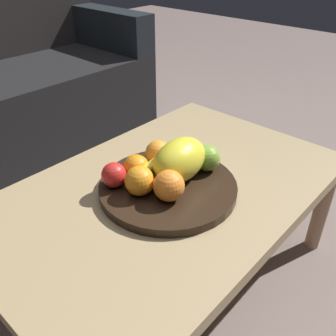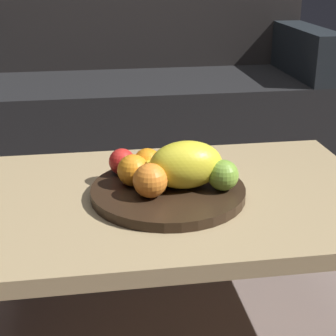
{
  "view_description": "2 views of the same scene",
  "coord_description": "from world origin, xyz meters",
  "px_view_note": "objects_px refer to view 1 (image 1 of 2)",
  "views": [
    {
      "loc": [
        -0.62,
        -0.56,
        0.98
      ],
      "look_at": [
        -0.02,
        -0.01,
        0.46
      ],
      "focal_mm": 38.92,
      "sensor_mm": 36.0,
      "label": 1
    },
    {
      "loc": [
        -0.2,
        -1.19,
        0.94
      ],
      "look_at": [
        -0.02,
        -0.01,
        0.46
      ],
      "focal_mm": 57.14,
      "sensor_mm": 36.0,
      "label": 2
    }
  ],
  "objects_px": {
    "orange_left": "(158,153)",
    "orange_front": "(140,181)",
    "coffee_table": "(168,198)",
    "orange_back": "(169,186)",
    "melon_large_front": "(180,160)",
    "apple_left": "(114,175)",
    "apple_front": "(207,158)",
    "orange_right": "(136,167)",
    "banana_bunch": "(161,166)",
    "fruit_bowl": "(168,187)"
  },
  "relations": [
    {
      "from": "coffee_table",
      "to": "orange_front",
      "type": "xyz_separation_m",
      "value": [
        -0.1,
        0.01,
        0.11
      ]
    },
    {
      "from": "melon_large_front",
      "to": "orange_back",
      "type": "xyz_separation_m",
      "value": [
        -0.09,
        -0.04,
        -0.02
      ]
    },
    {
      "from": "orange_back",
      "to": "banana_bunch",
      "type": "bearing_deg",
      "value": 53.05
    },
    {
      "from": "orange_back",
      "to": "apple_left",
      "type": "distance_m",
      "value": 0.16
    },
    {
      "from": "orange_front",
      "to": "coffee_table",
      "type": "bearing_deg",
      "value": -5.94
    },
    {
      "from": "apple_front",
      "to": "apple_left",
      "type": "bearing_deg",
      "value": 149.63
    },
    {
      "from": "coffee_table",
      "to": "apple_front",
      "type": "distance_m",
      "value": 0.16
    },
    {
      "from": "orange_right",
      "to": "melon_large_front",
      "type": "bearing_deg",
      "value": -45.93
    },
    {
      "from": "coffee_table",
      "to": "fruit_bowl",
      "type": "bearing_deg",
      "value": -138.94
    },
    {
      "from": "apple_left",
      "to": "coffee_table",
      "type": "bearing_deg",
      "value": -35.51
    },
    {
      "from": "orange_front",
      "to": "orange_left",
      "type": "distance_m",
      "value": 0.15
    },
    {
      "from": "orange_front",
      "to": "melon_large_front",
      "type": "bearing_deg",
      "value": -13.32
    },
    {
      "from": "orange_front",
      "to": "banana_bunch",
      "type": "xyz_separation_m",
      "value": [
        0.1,
        0.01,
        -0.01
      ]
    },
    {
      "from": "orange_back",
      "to": "apple_front",
      "type": "xyz_separation_m",
      "value": [
        0.18,
        0.01,
        -0.0
      ]
    },
    {
      "from": "coffee_table",
      "to": "banana_bunch",
      "type": "bearing_deg",
      "value": 91.89
    },
    {
      "from": "orange_back",
      "to": "banana_bunch",
      "type": "height_order",
      "value": "orange_back"
    },
    {
      "from": "fruit_bowl",
      "to": "coffee_table",
      "type": "bearing_deg",
      "value": 41.06
    },
    {
      "from": "coffee_table",
      "to": "orange_back",
      "type": "relative_size",
      "value": 12.7
    },
    {
      "from": "orange_right",
      "to": "apple_left",
      "type": "height_order",
      "value": "orange_right"
    },
    {
      "from": "apple_front",
      "to": "apple_left",
      "type": "relative_size",
      "value": 1.1
    },
    {
      "from": "orange_front",
      "to": "orange_left",
      "type": "xyz_separation_m",
      "value": [
        0.14,
        0.06,
        -0.0
      ]
    },
    {
      "from": "orange_left",
      "to": "orange_right",
      "type": "bearing_deg",
      "value": -176.14
    },
    {
      "from": "orange_right",
      "to": "banana_bunch",
      "type": "xyz_separation_m",
      "value": [
        0.06,
        -0.04,
        -0.01
      ]
    },
    {
      "from": "orange_left",
      "to": "orange_back",
      "type": "bearing_deg",
      "value": -127.47
    },
    {
      "from": "banana_bunch",
      "to": "melon_large_front",
      "type": "bearing_deg",
      "value": -58.57
    },
    {
      "from": "melon_large_front",
      "to": "apple_front",
      "type": "distance_m",
      "value": 0.09
    },
    {
      "from": "apple_front",
      "to": "banana_bunch",
      "type": "height_order",
      "value": "apple_front"
    },
    {
      "from": "melon_large_front",
      "to": "apple_left",
      "type": "distance_m",
      "value": 0.18
    },
    {
      "from": "orange_left",
      "to": "apple_left",
      "type": "bearing_deg",
      "value": 175.32
    },
    {
      "from": "coffee_table",
      "to": "orange_right",
      "type": "relative_size",
      "value": 14.3
    },
    {
      "from": "orange_front",
      "to": "banana_bunch",
      "type": "relative_size",
      "value": 0.51
    },
    {
      "from": "coffee_table",
      "to": "apple_front",
      "type": "xyz_separation_m",
      "value": [
        0.11,
        -0.05,
        0.1
      ]
    },
    {
      "from": "apple_front",
      "to": "melon_large_front",
      "type": "bearing_deg",
      "value": 160.27
    },
    {
      "from": "orange_right",
      "to": "orange_back",
      "type": "distance_m",
      "value": 0.13
    },
    {
      "from": "melon_large_front",
      "to": "orange_left",
      "type": "relative_size",
      "value": 2.37
    },
    {
      "from": "fruit_bowl",
      "to": "banana_bunch",
      "type": "xyz_separation_m",
      "value": [
        0.02,
        0.04,
        0.04
      ]
    },
    {
      "from": "coffee_table",
      "to": "fruit_bowl",
      "type": "relative_size",
      "value": 2.73
    },
    {
      "from": "orange_left",
      "to": "orange_right",
      "type": "xyz_separation_m",
      "value": [
        -0.09,
        -0.01,
        -0.0
      ]
    },
    {
      "from": "orange_front",
      "to": "apple_front",
      "type": "relative_size",
      "value": 1.05
    },
    {
      "from": "coffee_table",
      "to": "orange_back",
      "type": "xyz_separation_m",
      "value": [
        -0.07,
        -0.06,
        0.11
      ]
    },
    {
      "from": "orange_right",
      "to": "banana_bunch",
      "type": "relative_size",
      "value": 0.47
    },
    {
      "from": "orange_right",
      "to": "orange_back",
      "type": "xyz_separation_m",
      "value": [
        -0.01,
        -0.13,
        0.0
      ]
    },
    {
      "from": "melon_large_front",
      "to": "apple_left",
      "type": "height_order",
      "value": "melon_large_front"
    },
    {
      "from": "apple_front",
      "to": "fruit_bowl",
      "type": "bearing_deg",
      "value": 164.6
    },
    {
      "from": "orange_left",
      "to": "orange_front",
      "type": "bearing_deg",
      "value": -155.27
    },
    {
      "from": "orange_back",
      "to": "apple_front",
      "type": "distance_m",
      "value": 0.18
    },
    {
      "from": "melon_large_front",
      "to": "orange_right",
      "type": "bearing_deg",
      "value": 134.07
    },
    {
      "from": "melon_large_front",
      "to": "apple_left",
      "type": "xyz_separation_m",
      "value": [
        -0.15,
        0.11,
        -0.02
      ]
    },
    {
      "from": "coffee_table",
      "to": "apple_left",
      "type": "bearing_deg",
      "value": 144.49
    },
    {
      "from": "orange_right",
      "to": "apple_left",
      "type": "distance_m",
      "value": 0.07
    }
  ]
}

